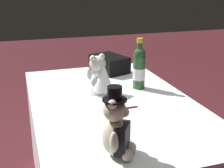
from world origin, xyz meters
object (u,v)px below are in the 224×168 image
signing_pen (124,108)px  gift_case_black (109,64)px  teddy_bear_groom (117,129)px  champagne_bottle (139,67)px  teddy_bear_bride (99,77)px

signing_pen → gift_case_black: size_ratio=0.48×
signing_pen → gift_case_black: bearing=-10.9°
teddy_bear_groom → champagne_bottle: 0.80m
teddy_bear_groom → signing_pen: 0.46m
champagne_bottle → gift_case_black: (0.41, 0.07, -0.08)m
teddy_bear_groom → gift_case_black: teddy_bear_groom is taller
champagne_bottle → signing_pen: 0.38m
teddy_bear_groom → champagne_bottle: size_ratio=0.89×
teddy_bear_groom → teddy_bear_bride: (0.70, -0.12, -0.01)m
signing_pen → teddy_bear_groom: bearing=156.6°
teddy_bear_groom → champagne_bottle: bearing=-28.6°
signing_pen → teddy_bear_bride: bearing=11.2°
gift_case_black → signing_pen: bearing=169.1°
teddy_bear_groom → gift_case_black: bearing=-15.8°
gift_case_black → teddy_bear_groom: bearing=164.2°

